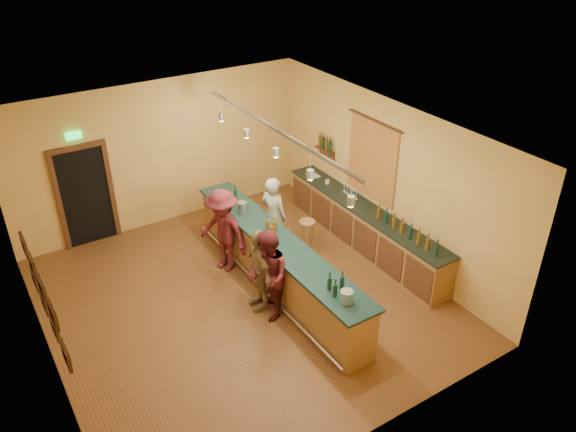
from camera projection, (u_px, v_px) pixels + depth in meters
floor at (242, 300)px, 10.24m from camera, size 7.00×7.00×0.00m
ceiling at (233, 136)px, 8.64m from camera, size 6.50×7.00×0.02m
wall_back at (161, 154)px, 12.00m from camera, size 6.50×0.02×3.20m
wall_front at (372, 348)px, 6.88m from camera, size 6.50×0.02×3.20m
wall_left at (35, 288)px, 7.93m from camera, size 0.02×7.00×3.20m
wall_right at (385, 179)px, 10.95m from camera, size 0.02×7.00×3.20m
doorway at (85, 194)px, 11.43m from camera, size 1.15×0.09×2.48m
tapestry at (372, 160)px, 11.11m from camera, size 0.03×1.40×1.60m
bottle_shelf at (325, 145)px, 12.27m from camera, size 0.17×0.55×0.54m
picture_grid at (44, 295)px, 7.22m from camera, size 0.06×2.20×0.70m
back_counter at (364, 228)px, 11.50m from camera, size 0.60×4.55×1.27m
tasting_bar at (277, 260)px, 10.28m from camera, size 0.73×5.10×1.38m
pendant_track at (276, 139)px, 9.10m from camera, size 0.11×4.60×0.50m
bartender at (274, 217)px, 11.16m from camera, size 0.60×0.73×1.71m
customer_a at (268, 276)px, 9.47m from camera, size 0.83×0.95×1.67m
customer_b at (259, 269)px, 9.71m from camera, size 0.54×0.98×1.58m
customer_c at (223, 231)px, 10.69m from camera, size 0.99×1.26×1.71m
bar_stool at (307, 227)px, 11.41m from camera, size 0.33×0.33×0.69m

